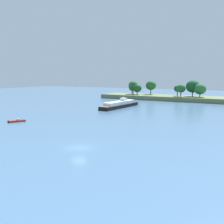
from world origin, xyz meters
TOP-DOWN VIEW (x-y plane):
  - ground_plane at (0.00, 0.00)m, footprint 400.00×400.00m
  - treeline_island at (-14.22, 96.01)m, footprint 71.12×17.55m
  - fishing_skiff at (-30.31, 11.63)m, footprint 3.39×4.59m
  - white_riverboat at (-20.02, 53.41)m, footprint 5.95×23.44m

SIDE VIEW (x-z plane):
  - ground_plane at x=0.00m, z-range 0.00..0.00m
  - fishing_skiff at x=-30.31m, z-range -0.22..0.73m
  - white_riverboat at x=-20.02m, z-range -1.33..3.78m
  - treeline_island at x=-14.22m, z-range -2.50..7.99m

